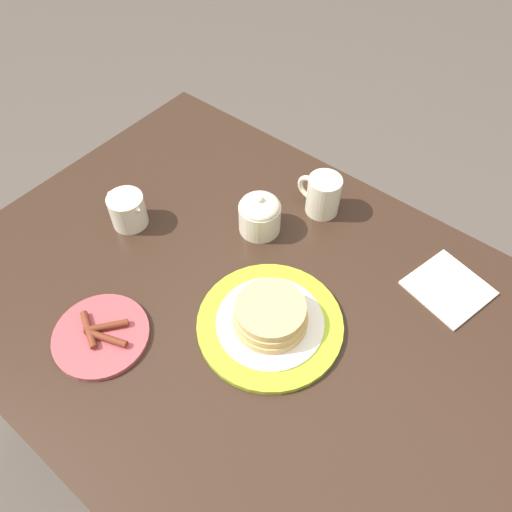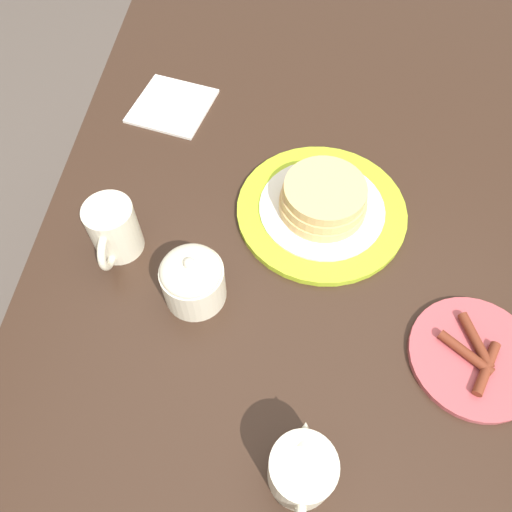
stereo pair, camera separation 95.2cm
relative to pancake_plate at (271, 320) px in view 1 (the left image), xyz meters
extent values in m
plane|color=#51473F|center=(0.00, -0.01, -0.76)|extent=(8.00, 8.00, 0.00)
cube|color=#332116|center=(0.00, -0.01, -0.04)|extent=(1.37, 0.90, 0.03)
cube|color=#332116|center=(0.63, -0.41, -0.41)|extent=(0.07, 0.07, 0.71)
cylinder|color=#AAC628|center=(0.00, 0.00, -0.02)|extent=(0.29, 0.29, 0.01)
cylinder|color=white|center=(0.00, 0.00, -0.01)|extent=(0.21, 0.21, 0.00)
cylinder|color=tan|center=(0.00, 0.00, 0.00)|extent=(0.15, 0.15, 0.02)
cylinder|color=tan|center=(0.00, 0.00, 0.02)|extent=(0.14, 0.14, 0.02)
cylinder|color=tan|center=(0.00, 0.00, 0.04)|extent=(0.13, 0.13, 0.02)
cylinder|color=#B2474C|center=(0.24, 0.22, -0.02)|extent=(0.19, 0.19, 0.01)
cylinder|color=maroon|center=(0.22, 0.22, -0.01)|extent=(0.08, 0.04, 0.01)
cylinder|color=maroon|center=(0.26, 0.23, -0.01)|extent=(0.08, 0.05, 0.01)
cylinder|color=maroon|center=(0.24, 0.21, -0.01)|extent=(0.06, 0.07, 0.01)
cylinder|color=beige|center=(0.10, -0.32, 0.02)|extent=(0.08, 0.08, 0.10)
torus|color=beige|center=(0.14, -0.32, 0.02)|extent=(0.07, 0.01, 0.07)
cylinder|color=#472819|center=(0.10, -0.32, 0.06)|extent=(0.07, 0.07, 0.00)
cylinder|color=beige|center=(0.42, -0.01, 0.02)|extent=(0.08, 0.08, 0.08)
cone|color=beige|center=(0.38, -0.01, 0.04)|extent=(0.04, 0.04, 0.04)
torus|color=beige|center=(0.46, -0.01, 0.02)|extent=(0.05, 0.01, 0.05)
cylinder|color=beige|center=(0.18, -0.19, 0.01)|extent=(0.09, 0.09, 0.07)
ellipsoid|color=beige|center=(0.18, -0.19, 0.05)|extent=(0.09, 0.09, 0.03)
sphere|color=beige|center=(0.18, -0.19, 0.07)|extent=(0.02, 0.02, 0.02)
cube|color=silver|center=(-0.23, -0.30, -0.02)|extent=(0.17, 0.17, 0.01)
camera|label=1|loc=(-0.29, 0.41, 0.83)|focal=35.00mm
camera|label=2|loc=(0.52, -0.06, 0.66)|focal=35.00mm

